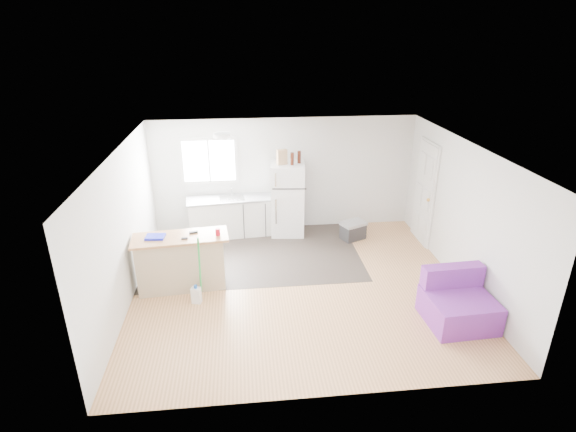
# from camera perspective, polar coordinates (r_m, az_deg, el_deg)

# --- Properties ---
(room) EXTENTS (5.51, 5.01, 2.41)m
(room) POSITION_cam_1_polar(r_m,az_deg,el_deg) (7.21, 1.47, -0.75)
(room) COLOR #AD7648
(room) RESTS_ON ground
(vinyl_zone) EXTENTS (4.05, 2.50, 0.00)m
(vinyl_zone) POSITION_cam_1_polar(r_m,az_deg,el_deg) (8.80, -4.37, -4.83)
(vinyl_zone) COLOR #302824
(vinyl_zone) RESTS_ON floor
(window) EXTENTS (1.18, 0.06, 0.98)m
(window) POSITION_cam_1_polar(r_m,az_deg,el_deg) (9.40, -9.99, 6.91)
(window) COLOR white
(window) RESTS_ON back_wall
(interior_door) EXTENTS (0.11, 0.92, 2.10)m
(interior_door) POSITION_cam_1_polar(r_m,az_deg,el_deg) (9.38, 16.95, 2.77)
(interior_door) COLOR white
(interior_door) RESTS_ON right_wall
(ceiling_fixture) EXTENTS (0.30, 0.30, 0.07)m
(ceiling_fixture) POSITION_cam_1_polar(r_m,az_deg,el_deg) (7.94, -8.35, 10.09)
(ceiling_fixture) COLOR white
(ceiling_fixture) RESTS_ON ceiling
(kitchen_cabinets) EXTENTS (1.90, 0.76, 1.09)m
(kitchen_cabinets) POSITION_cam_1_polar(r_m,az_deg,el_deg) (9.49, -7.03, 0.01)
(kitchen_cabinets) COLOR white
(kitchen_cabinets) RESTS_ON floor
(peninsula) EXTENTS (1.59, 0.73, 0.95)m
(peninsula) POSITION_cam_1_polar(r_m,az_deg,el_deg) (7.72, -13.42, -5.68)
(peninsula) COLOR tan
(peninsula) RESTS_ON floor
(refrigerator) EXTENTS (0.74, 0.71, 1.54)m
(refrigerator) POSITION_cam_1_polar(r_m,az_deg,el_deg) (9.36, -0.05, 2.16)
(refrigerator) COLOR white
(refrigerator) RESTS_ON floor
(cooler) EXTENTS (0.59, 0.51, 0.38)m
(cooler) POSITION_cam_1_polar(r_m,az_deg,el_deg) (9.41, 8.26, -1.80)
(cooler) COLOR #2A2A2D
(cooler) RESTS_ON floor
(purple_seat) EXTENTS (0.98, 0.93, 0.77)m
(purple_seat) POSITION_cam_1_polar(r_m,az_deg,el_deg) (7.26, 20.73, -10.41)
(purple_seat) COLOR #732D95
(purple_seat) RESTS_ON floor
(cleaner_jug) EXTENTS (0.17, 0.14, 0.32)m
(cleaner_jug) POSITION_cam_1_polar(r_m,az_deg,el_deg) (7.42, -11.57, -9.80)
(cleaner_jug) COLOR white
(cleaner_jug) RESTS_ON floor
(mop) EXTENTS (0.22, 0.33, 1.16)m
(mop) POSITION_cam_1_polar(r_m,az_deg,el_deg) (7.42, -11.56, -8.93)
(mop) COLOR green
(mop) RESTS_ON floor
(red_cup) EXTENTS (0.09, 0.09, 0.12)m
(red_cup) POSITION_cam_1_polar(r_m,az_deg,el_deg) (7.40, -8.91, -2.01)
(red_cup) COLOR red
(red_cup) RESTS_ON peninsula
(blue_tray) EXTENTS (0.32, 0.24, 0.04)m
(blue_tray) POSITION_cam_1_polar(r_m,az_deg,el_deg) (7.55, -16.51, -2.55)
(blue_tray) COLOR #151DC8
(blue_tray) RESTS_ON peninsula
(tool_a) EXTENTS (0.15, 0.08, 0.03)m
(tool_a) POSITION_cam_1_polar(r_m,az_deg,el_deg) (7.57, -11.92, -2.03)
(tool_a) COLOR black
(tool_a) RESTS_ON peninsula
(tool_b) EXTENTS (0.10, 0.04, 0.03)m
(tool_b) POSITION_cam_1_polar(r_m,az_deg,el_deg) (7.39, -13.00, -2.78)
(tool_b) COLOR black
(tool_b) RESTS_ON peninsula
(cardboard_box) EXTENTS (0.22, 0.16, 0.30)m
(cardboard_box) POSITION_cam_1_polar(r_m,az_deg,el_deg) (9.02, -0.78, 7.50)
(cardboard_box) COLOR tan
(cardboard_box) RESTS_ON refrigerator
(bottle_left) EXTENTS (0.08, 0.08, 0.25)m
(bottle_left) POSITION_cam_1_polar(r_m,az_deg,el_deg) (8.99, 0.53, 7.27)
(bottle_left) COLOR #3B150A
(bottle_left) RESTS_ON refrigerator
(bottle_right) EXTENTS (0.09, 0.09, 0.25)m
(bottle_right) POSITION_cam_1_polar(r_m,az_deg,el_deg) (9.12, 1.43, 7.50)
(bottle_right) COLOR #3B150A
(bottle_right) RESTS_ON refrigerator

